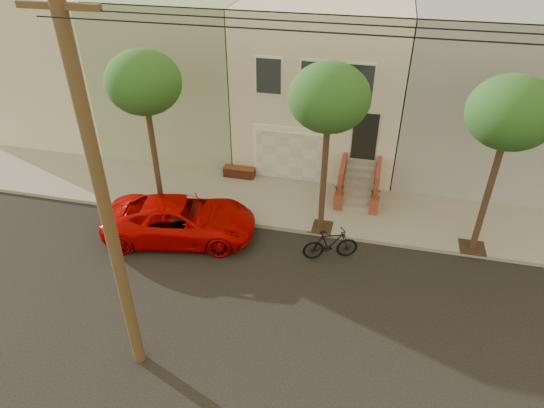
# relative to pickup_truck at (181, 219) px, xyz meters

# --- Properties ---
(ground) EXTENTS (90.00, 90.00, 0.00)m
(ground) POSITION_rel_pickup_truck_xyz_m (3.99, -2.34, -0.76)
(ground) COLOR black
(ground) RESTS_ON ground
(sidewalk) EXTENTS (40.00, 3.70, 0.15)m
(sidewalk) POSITION_rel_pickup_truck_xyz_m (3.99, 3.01, -0.69)
(sidewalk) COLOR gray
(sidewalk) RESTS_ON ground
(house_row) EXTENTS (33.10, 11.70, 7.00)m
(house_row) POSITION_rel_pickup_truck_xyz_m (3.99, 8.85, 2.88)
(house_row) COLOR beige
(house_row) RESTS_ON sidewalk
(tree_left) EXTENTS (2.70, 2.57, 6.30)m
(tree_left) POSITION_rel_pickup_truck_xyz_m (-1.51, 1.56, 4.49)
(tree_left) COLOR #2D2116
(tree_left) RESTS_ON sidewalk
(tree_mid) EXTENTS (2.70, 2.57, 6.30)m
(tree_mid) POSITION_rel_pickup_truck_xyz_m (4.99, 1.56, 4.49)
(tree_mid) COLOR #2D2116
(tree_mid) RESTS_ON sidewalk
(tree_right) EXTENTS (2.70, 2.57, 6.30)m
(tree_right) POSITION_rel_pickup_truck_xyz_m (10.49, 1.56, 4.49)
(tree_right) COLOR #2D2116
(tree_right) RESTS_ON sidewalk
(pickup_truck) EXTENTS (5.87, 3.51, 1.53)m
(pickup_truck) POSITION_rel_pickup_truck_xyz_m (0.00, 0.00, 0.00)
(pickup_truck) COLOR #BD0301
(pickup_truck) RESTS_ON ground
(motorcycle) EXTENTS (2.03, 1.19, 1.18)m
(motorcycle) POSITION_rel_pickup_truck_xyz_m (5.55, 0.02, -0.17)
(motorcycle) COLOR black
(motorcycle) RESTS_ON ground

